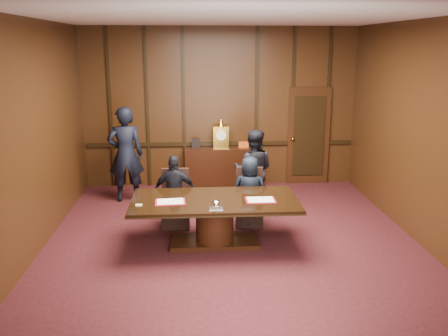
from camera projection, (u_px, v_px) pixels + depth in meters
name	position (u px, v px, depth m)	size (l,w,h in m)	color
room	(237.00, 138.00, 7.23)	(7.00, 7.04, 3.50)	black
sideboard	(221.00, 166.00, 10.56)	(1.60, 0.45, 1.54)	black
conference_table	(215.00, 214.00, 7.48)	(2.62, 1.32, 0.76)	black
folder_left	(170.00, 202.00, 7.26)	(0.48, 0.36, 0.02)	maroon
folder_right	(260.00, 200.00, 7.35)	(0.46, 0.33, 0.02)	maroon
inkstand	(216.00, 205.00, 6.97)	(0.20, 0.14, 0.12)	white
notepad	(139.00, 205.00, 7.12)	(0.10, 0.07, 0.01)	#DAC76A
chair_left	(176.00, 209.00, 8.34)	(0.48, 0.48, 0.99)	black
chair_right	(249.00, 208.00, 8.42)	(0.52, 0.52, 0.99)	black
signatory_left	(175.00, 192.00, 8.18)	(0.75, 0.31, 1.29)	black
signatory_right	(250.00, 191.00, 8.26)	(0.61, 0.40, 1.25)	black
witness_left	(126.00, 154.00, 9.51)	(0.71, 0.46, 1.94)	black
witness_right	(253.00, 170.00, 9.01)	(0.77, 0.60, 1.58)	black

